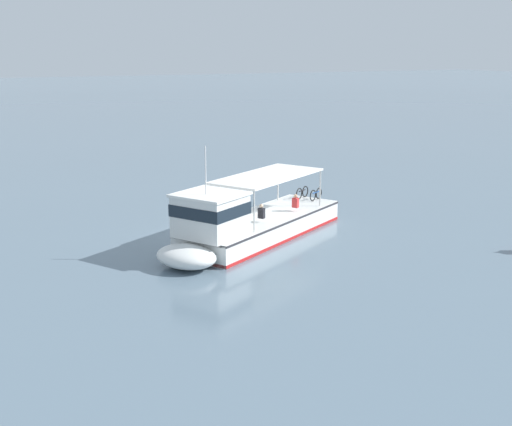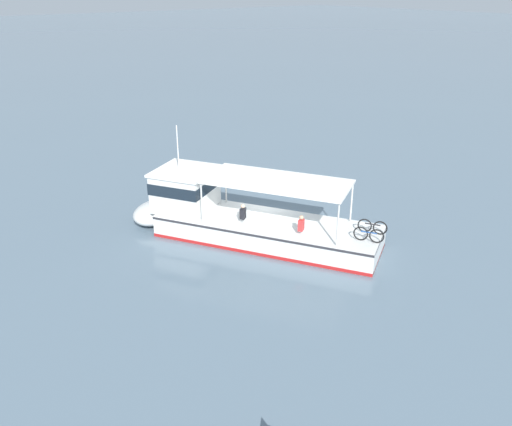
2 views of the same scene
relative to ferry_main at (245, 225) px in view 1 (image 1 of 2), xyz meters
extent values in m
plane|color=slate|center=(0.41, -2.23, -1.01)|extent=(400.00, 400.00, 0.00)
cube|color=white|center=(-1.40, -0.81, -0.46)|extent=(10.94, 8.20, 1.10)
ellipsoid|color=white|center=(3.96, 2.31, -0.46)|extent=(3.38, 3.65, 1.01)
cube|color=red|center=(-1.40, -0.81, -0.91)|extent=(10.96, 8.24, 0.16)
cube|color=#2D2D33|center=(-1.40, -0.81, 0.01)|extent=(10.97, 8.25, 0.10)
cube|color=white|center=(2.40, 1.40, 1.04)|extent=(3.62, 3.66, 1.90)
cube|color=#19232D|center=(2.40, 1.40, 1.37)|extent=(3.68, 3.73, 0.56)
cube|color=white|center=(2.40, 1.40, 2.05)|extent=(3.83, 3.88, 0.12)
cube|color=white|center=(-1.79, -1.04, 2.14)|extent=(7.27, 5.92, 0.10)
cylinder|color=silver|center=(0.34, 1.77, 1.09)|extent=(0.08, 0.08, 2.00)
cylinder|color=silver|center=(1.70, -0.58, 1.09)|extent=(0.08, 0.08, 2.00)
cylinder|color=silver|center=(-5.28, -1.50, 1.09)|extent=(0.08, 0.08, 2.00)
cylinder|color=silver|center=(-3.91, -3.85, 1.09)|extent=(0.08, 0.08, 2.00)
cylinder|color=silver|center=(2.66, 1.55, 3.21)|extent=(0.06, 0.06, 2.20)
sphere|color=white|center=(2.43, -0.64, -0.52)|extent=(0.36, 0.36, 0.36)
sphere|color=white|center=(-0.42, -2.30, -0.52)|extent=(0.36, 0.36, 0.36)
sphere|color=white|center=(-3.10, -3.86, -0.52)|extent=(0.36, 0.36, 0.36)
torus|color=black|center=(-5.56, -2.71, 0.42)|extent=(0.60, 0.38, 0.66)
torus|color=black|center=(-6.16, -3.07, 0.42)|extent=(0.60, 0.38, 0.66)
cylinder|color=#1E478C|center=(-5.86, -2.89, 0.54)|extent=(0.64, 0.40, 0.06)
torus|color=black|center=(-5.10, -3.49, 0.42)|extent=(0.60, 0.38, 0.66)
torus|color=black|center=(-5.71, -3.84, 0.42)|extent=(0.60, 0.38, 0.66)
cylinder|color=#232328|center=(-5.41, -3.67, 0.54)|extent=(0.64, 0.40, 0.06)
cube|color=red|center=(-3.49, -1.05, 0.55)|extent=(0.35, 0.39, 0.52)
sphere|color=tan|center=(-3.49, -1.05, 0.92)|extent=(0.20, 0.20, 0.20)
cube|color=black|center=(-0.82, 0.23, 0.55)|extent=(0.35, 0.39, 0.52)
sphere|color=beige|center=(-0.82, 0.23, 0.92)|extent=(0.20, 0.20, 0.20)
camera|label=1|loc=(13.80, 29.49, 8.62)|focal=47.43mm
camera|label=2|loc=(-19.23, 13.86, 10.61)|focal=37.16mm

